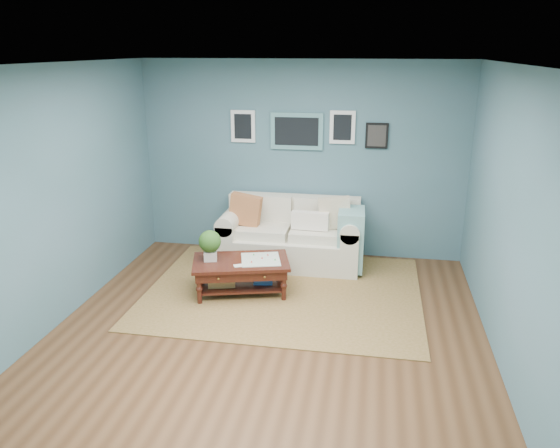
# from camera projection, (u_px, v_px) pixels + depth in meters

# --- Properties ---
(room_shell) EXTENTS (5.00, 5.02, 2.70)m
(room_shell) POSITION_uv_depth(u_px,v_px,m) (266.00, 208.00, 5.28)
(room_shell) COLOR brown
(room_shell) RESTS_ON ground
(area_rug) EXTENTS (3.28, 2.62, 0.01)m
(area_rug) POSITION_uv_depth(u_px,v_px,m) (284.00, 291.00, 6.66)
(area_rug) COLOR brown
(area_rug) RESTS_ON ground
(loveseat) EXTENTS (1.93, 0.87, 0.99)m
(loveseat) POSITION_uv_depth(u_px,v_px,m) (297.00, 236.00, 7.41)
(loveseat) COLOR beige
(loveseat) RESTS_ON ground
(coffee_table) EXTENTS (1.27, 0.94, 0.79)m
(coffee_table) POSITION_uv_depth(u_px,v_px,m) (236.00, 266.00, 6.52)
(coffee_table) COLOR #340D0E
(coffee_table) RESTS_ON ground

